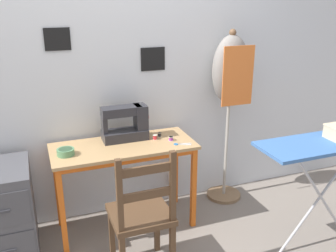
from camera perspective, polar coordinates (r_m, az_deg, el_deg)
ground_plane at (r=3.10m, az=-5.11°, el=-17.10°), size 14.00×14.00×0.00m
wall_back at (r=3.08m, az=-8.64°, el=8.66°), size 10.00×0.06×2.55m
sewing_table at (r=2.97m, az=-6.68°, el=-4.76°), size 1.12×0.48×0.73m
sewing_machine at (r=3.01m, az=-6.25°, el=0.33°), size 0.38×0.17×0.30m
fabric_bowl at (r=2.83m, az=-15.33°, el=-3.82°), size 0.13×0.13×0.05m
scissors at (r=2.93m, az=1.82°, el=-2.78°), size 0.14×0.08×0.01m
thread_spool_near_machine at (r=3.02m, az=-2.00°, el=-1.72°), size 0.04×0.04×0.04m
thread_spool_mid_table at (r=3.08m, az=-1.29°, el=-1.32°), size 0.03×0.03×0.03m
thread_spool_far_edge at (r=3.00m, az=0.45°, el=-1.94°), size 0.04×0.04×0.03m
wooden_chair at (r=2.56m, az=-4.03°, el=-13.54°), size 0.40×0.38×0.95m
filing_cabinet at (r=3.02m, az=-23.36°, el=-11.89°), size 0.38×0.53×0.70m
dress_form at (r=3.29m, az=9.48°, el=7.08°), size 0.34×0.32×1.57m
ironing_board at (r=2.88m, az=23.22°, el=-2.97°), size 1.05×0.36×0.87m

